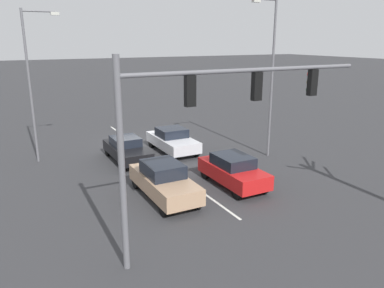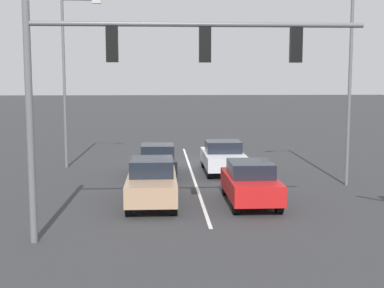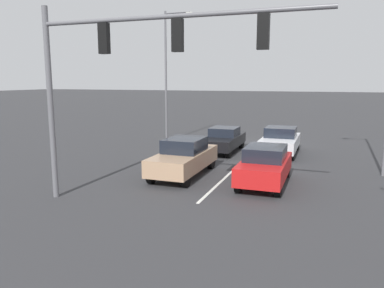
% 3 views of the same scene
% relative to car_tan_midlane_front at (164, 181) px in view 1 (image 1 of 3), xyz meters
% --- Properties ---
extents(ground_plane, '(240.00, 240.00, 0.00)m').
position_rel_car_tan_midlane_front_xyz_m(ground_plane, '(-1.83, -9.17, -0.82)').
color(ground_plane, '#333335').
extents(lane_stripe_left_divider, '(0.12, 18.62, 0.01)m').
position_rel_car_tan_midlane_front_xyz_m(lane_stripe_left_divider, '(-1.83, -5.86, -0.82)').
color(lane_stripe_left_divider, silver).
rests_on(lane_stripe_left_divider, ground_plane).
extents(car_tan_midlane_front, '(1.75, 4.54, 1.64)m').
position_rel_car_tan_midlane_front_xyz_m(car_tan_midlane_front, '(0.00, 0.00, 0.00)').
color(car_tan_midlane_front, tan).
rests_on(car_tan_midlane_front, ground_plane).
extents(car_red_leftlane_front, '(1.72, 4.05, 1.55)m').
position_rel_car_tan_midlane_front_xyz_m(car_red_leftlane_front, '(-3.58, 0.24, -0.03)').
color(car_red_leftlane_front, red).
rests_on(car_red_leftlane_front, ground_plane).
extents(car_silver_leftlane_second, '(1.89, 4.37, 1.52)m').
position_rel_car_tan_midlane_front_xyz_m(car_silver_leftlane_second, '(-3.37, -6.39, -0.06)').
color(car_silver_leftlane_second, silver).
rests_on(car_silver_leftlane_second, ground_plane).
extents(car_black_midlane_second, '(1.73, 4.33, 1.42)m').
position_rel_car_tan_midlane_front_xyz_m(car_black_midlane_second, '(-0.19, -5.91, -0.09)').
color(car_black_midlane_second, black).
rests_on(car_black_midlane_second, ground_plane).
extents(traffic_signal_gantry, '(9.23, 0.37, 6.58)m').
position_rel_car_tan_midlane_front_xyz_m(traffic_signal_gantry, '(0.26, 4.44, 3.96)').
color(traffic_signal_gantry, slate).
rests_on(traffic_signal_gantry, ground_plane).
extents(street_lamp_right_shoulder, '(1.99, 0.24, 8.57)m').
position_rel_car_tan_midlane_front_xyz_m(street_lamp_right_shoulder, '(4.29, -8.26, 4.09)').
color(street_lamp_right_shoulder, slate).
rests_on(street_lamp_right_shoulder, ground_plane).
extents(street_lamp_left_shoulder, '(1.68, 0.24, 9.21)m').
position_rel_car_tan_midlane_front_xyz_m(street_lamp_left_shoulder, '(-8.10, -2.89, 4.37)').
color(street_lamp_left_shoulder, slate).
rests_on(street_lamp_left_shoulder, ground_plane).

